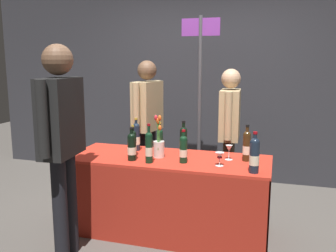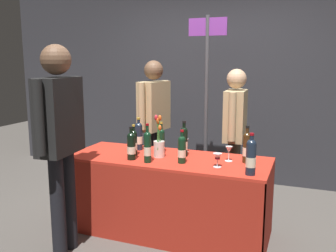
{
  "view_description": "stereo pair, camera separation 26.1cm",
  "coord_description": "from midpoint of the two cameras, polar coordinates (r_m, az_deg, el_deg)",
  "views": [
    {
      "loc": [
        0.95,
        -3.16,
        1.63
      ],
      "look_at": [
        0.0,
        0.0,
        1.04
      ],
      "focal_mm": 38.84,
      "sensor_mm": 36.0,
      "label": 1
    },
    {
      "loc": [
        1.2,
        -3.08,
        1.63
      ],
      "look_at": [
        0.0,
        0.0,
        1.04
      ],
      "focal_mm": 38.84,
      "sensor_mm": 36.0,
      "label": 2
    }
  ],
  "objects": [
    {
      "name": "featured_wine_bottle",
      "position": [
        2.98,
        10.97,
        -4.49
      ],
      "size": [
        0.08,
        0.08,
        0.34
      ],
      "color": "#192333",
      "rests_on": "tasting_table"
    },
    {
      "name": "display_bottle_4",
      "position": [
        3.58,
        -3.4,
        -2.25
      ],
      "size": [
        0.07,
        0.07,
        0.3
      ],
      "color": "black",
      "rests_on": "tasting_table"
    },
    {
      "name": "back_partition",
      "position": [
        5.08,
        4.54,
        7.54
      ],
      "size": [
        6.55,
        0.12,
        2.8
      ],
      "primitive_type": "cube",
      "color": "#2D2D33",
      "rests_on": "ground_plane"
    },
    {
      "name": "tasting_table",
      "position": [
        3.48,
        -2.17,
        -8.5
      ],
      "size": [
        1.89,
        0.73,
        0.74
      ],
      "color": "red",
      "rests_on": "ground_plane"
    },
    {
      "name": "taster_foreground_right",
      "position": [
        3.06,
        -18.77,
        -0.92
      ],
      "size": [
        0.25,
        0.61,
        1.76
      ],
      "rotation": [
        0.0,
        0.0,
        1.66
      ],
      "color": "black",
      "rests_on": "ground_plane"
    },
    {
      "name": "wine_glass_near_taster",
      "position": [
        3.14,
        5.76,
        -4.74
      ],
      "size": [
        0.08,
        0.08,
        0.12
      ],
      "color": "silver",
      "rests_on": "tasting_table"
    },
    {
      "name": "display_bottle_3",
      "position": [
        3.22,
        -5.33,
        -3.3
      ],
      "size": [
        0.07,
        0.07,
        0.35
      ],
      "color": "black",
      "rests_on": "tasting_table"
    },
    {
      "name": "display_bottle_7",
      "position": [
        3.32,
        -7.96,
        -3.18
      ],
      "size": [
        0.08,
        0.08,
        0.31
      ],
      "color": "black",
      "rests_on": "tasting_table"
    },
    {
      "name": "display_bottle_1",
      "position": [
        3.44,
        0.27,
        -2.35
      ],
      "size": [
        0.07,
        0.07,
        0.34
      ],
      "color": "black",
      "rests_on": "tasting_table"
    },
    {
      "name": "display_bottle_2",
      "position": [
        3.21,
        0.11,
        -3.61
      ],
      "size": [
        0.07,
        0.07,
        0.3
      ],
      "color": "black",
      "rests_on": "tasting_table"
    },
    {
      "name": "display_bottle_6",
      "position": [
        3.68,
        -7.04,
        -1.63
      ],
      "size": [
        0.08,
        0.08,
        0.33
      ],
      "color": "#192333",
      "rests_on": "tasting_table"
    },
    {
      "name": "display_bottle_0",
      "position": [
        3.32,
        10.06,
        -3.05
      ],
      "size": [
        0.07,
        0.07,
        0.33
      ],
      "color": "#38230F",
      "rests_on": "tasting_table"
    },
    {
      "name": "display_bottle_5",
      "position": [
        3.47,
        -7.67,
        -2.67
      ],
      "size": [
        0.07,
        0.07,
        0.3
      ],
      "color": "black",
      "rests_on": "tasting_table"
    },
    {
      "name": "ground_plane",
      "position": [
        3.68,
        -2.12,
        -16.14
      ],
      "size": [
        12.0,
        12.0,
        0.0
      ],
      "primitive_type": "plane",
      "color": "#514C47"
    },
    {
      "name": "wine_glass_mid",
      "position": [
        3.34,
        7.36,
        -3.63
      ],
      "size": [
        0.07,
        0.07,
        0.14
      ],
      "color": "silver",
      "rests_on": "tasting_table"
    },
    {
      "name": "vendor_assistant",
      "position": [
        4.32,
        -4.98,
        1.53
      ],
      "size": [
        0.27,
        0.6,
        1.64
      ],
      "rotation": [
        0.0,
        0.0,
        -1.72
      ],
      "color": "black",
      "rests_on": "ground_plane"
    },
    {
      "name": "booth_signpost",
      "position": [
        4.29,
        3.27,
        5.85
      ],
      "size": [
        0.45,
        0.04,
        2.14
      ],
      "color": "#47474C",
      "rests_on": "ground_plane"
    },
    {
      "name": "flower_vase",
      "position": [
        3.41,
        -3.65,
        -3.02
      ],
      "size": [
        0.1,
        0.11,
        0.4
      ],
      "color": "silver",
      "rests_on": "tasting_table"
    },
    {
      "name": "vendor_presenter",
      "position": [
        4.07,
        7.84,
        0.07
      ],
      "size": [
        0.24,
        0.6,
        1.55
      ],
      "rotation": [
        0.0,
        0.0,
        -1.51
      ],
      "color": "#4C4233",
      "rests_on": "ground_plane"
    },
    {
      "name": "wine_glass_near_vendor",
      "position": [
        3.61,
        0.34,
        -2.64
      ],
      "size": [
        0.07,
        0.07,
        0.13
      ],
      "color": "silver",
      "rests_on": "tasting_table"
    }
  ]
}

